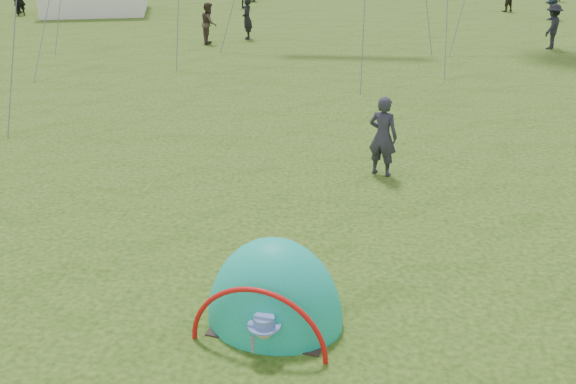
# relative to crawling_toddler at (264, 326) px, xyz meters

# --- Properties ---
(ground) EXTENTS (140.00, 140.00, 0.00)m
(ground) POSITION_rel_crawling_toddler_xyz_m (0.84, -0.47, -0.28)
(ground) COLOR #1D360B
(crawling_toddler) EXTENTS (0.61, 0.79, 0.56)m
(crawling_toddler) POSITION_rel_crawling_toddler_xyz_m (0.00, 0.00, 0.00)
(crawling_toddler) COLOR black
(crawling_toddler) RESTS_ON ground
(popup_tent) EXTENTS (2.05, 1.79, 2.34)m
(popup_tent) POSITION_rel_crawling_toddler_xyz_m (0.06, 0.53, -0.28)
(popup_tent) COLOR #0CA492
(popup_tent) RESTS_ON ground
(standing_adult) EXTENTS (0.71, 0.60, 1.65)m
(standing_adult) POSITION_rel_crawling_toddler_xyz_m (1.52, 5.97, 0.54)
(standing_adult) COLOR #282835
(standing_adult) RESTS_ON ground
(crowd_person_3) EXTENTS (1.13, 1.31, 1.76)m
(crowd_person_3) POSITION_rel_crawling_toddler_xyz_m (8.52, 20.69, 0.60)
(crowd_person_3) COLOR black
(crowd_person_3) RESTS_ON ground
(crowd_person_5) EXTENTS (1.13, 1.63, 1.69)m
(crowd_person_5) POSITION_rel_crawling_toddler_xyz_m (10.68, 29.04, 0.56)
(crowd_person_5) COLOR #29384B
(crowd_person_5) RESTS_ON ground
(crowd_person_6) EXTENTS (0.52, 0.70, 1.76)m
(crowd_person_6) POSITION_rel_crawling_toddler_xyz_m (-4.00, 21.52, 0.60)
(crowd_person_6) COLOR black
(crowd_person_6) RESTS_ON ground
(crowd_person_13) EXTENTS (0.73, 0.89, 1.67)m
(crowd_person_13) POSITION_rel_crawling_toddler_xyz_m (-5.40, 20.28, 0.56)
(crowd_person_13) COLOR #3F3329
(crowd_person_13) RESTS_ON ground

